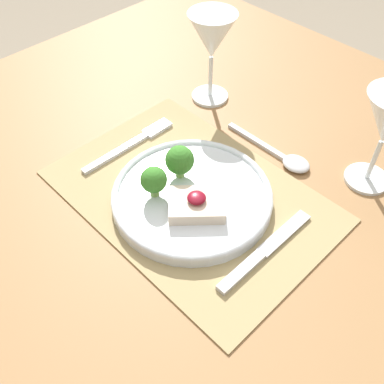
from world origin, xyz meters
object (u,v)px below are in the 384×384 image
(knife, at_px, (260,255))
(spoon, at_px, (286,158))
(dinner_plate, at_px, (190,194))
(wine_glass_far, at_px, (212,39))
(fork, at_px, (135,142))

(knife, relative_size, spoon, 1.09)
(dinner_plate, height_order, spoon, dinner_plate)
(knife, height_order, wine_glass_far, wine_glass_far)
(knife, xyz_separation_m, wine_glass_far, (-0.32, 0.23, 0.12))
(spoon, bearing_deg, wine_glass_far, 170.83)
(dinner_plate, relative_size, knife, 1.32)
(dinner_plate, distance_m, fork, 0.17)
(fork, relative_size, knife, 1.00)
(knife, relative_size, wine_glass_far, 1.10)
(dinner_plate, distance_m, spoon, 0.19)
(knife, height_order, spoon, spoon)
(fork, height_order, wine_glass_far, wine_glass_far)
(knife, bearing_deg, fork, 174.68)
(dinner_plate, bearing_deg, knife, -1.57)
(knife, bearing_deg, wine_glass_far, 144.32)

